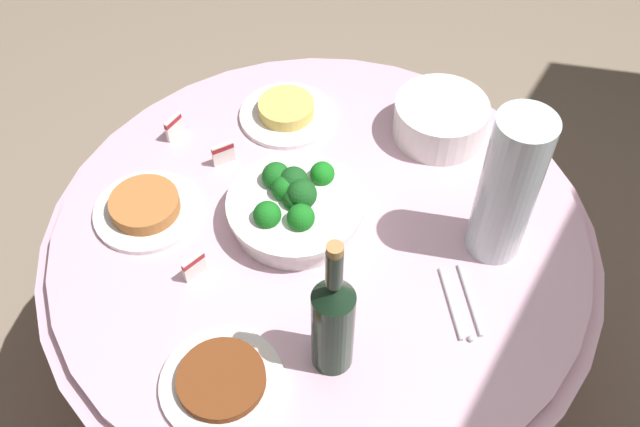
# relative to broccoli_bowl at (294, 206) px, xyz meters

# --- Properties ---
(ground_plane) EXTENTS (6.00, 6.00, 0.00)m
(ground_plane) POSITION_rel_broccoli_bowl_xyz_m (-0.01, 0.06, -0.78)
(ground_plane) COLOR gray
(buffet_table) EXTENTS (1.16, 1.16, 0.74)m
(buffet_table) POSITION_rel_broccoli_bowl_xyz_m (-0.01, 0.06, -0.41)
(buffet_table) COLOR maroon
(buffet_table) RESTS_ON ground_plane
(broccoli_bowl) EXTENTS (0.28, 0.28, 0.11)m
(broccoli_bowl) POSITION_rel_broccoli_bowl_xyz_m (0.00, 0.00, 0.00)
(broccoli_bowl) COLOR white
(broccoli_bowl) RESTS_ON buffet_table
(plate_stack) EXTENTS (0.21, 0.21, 0.09)m
(plate_stack) POSITION_rel_broccoli_bowl_xyz_m (-0.38, 0.14, 0.00)
(plate_stack) COLOR white
(plate_stack) RESTS_ON buffet_table
(wine_bottle) EXTENTS (0.07, 0.07, 0.34)m
(wine_bottle) POSITION_rel_broccoli_bowl_xyz_m (0.23, 0.23, 0.08)
(wine_bottle) COLOR black
(wine_bottle) RESTS_ON buffet_table
(decorative_fruit_vase) EXTENTS (0.11, 0.11, 0.34)m
(decorative_fruit_vase) POSITION_rel_broccoli_bowl_xyz_m (-0.15, 0.37, 0.12)
(decorative_fruit_vase) COLOR silver
(decorative_fruit_vase) RESTS_ON buffet_table
(serving_tongs) EXTENTS (0.15, 0.14, 0.01)m
(serving_tongs) POSITION_rel_broccoli_bowl_xyz_m (0.01, 0.38, -0.04)
(serving_tongs) COLOR silver
(serving_tongs) RESTS_ON buffet_table
(food_plate_stir_fry) EXTENTS (0.22, 0.22, 0.03)m
(food_plate_stir_fry) POSITION_rel_broccoli_bowl_xyz_m (0.38, 0.09, -0.03)
(food_plate_stir_fry) COLOR white
(food_plate_stir_fry) RESTS_ON buffet_table
(food_plate_peanuts) EXTENTS (0.22, 0.22, 0.04)m
(food_plate_peanuts) POSITION_rel_broccoli_bowl_xyz_m (0.15, -0.27, -0.03)
(food_plate_peanuts) COLOR white
(food_plate_peanuts) RESTS_ON buffet_table
(food_plate_noodles) EXTENTS (0.22, 0.22, 0.04)m
(food_plate_noodles) POSITION_rel_broccoli_bowl_xyz_m (-0.25, -0.18, -0.03)
(food_plate_noodles) COLOR white
(food_plate_noodles) RESTS_ON buffet_table
(label_placard_front) EXTENTS (0.05, 0.01, 0.05)m
(label_placard_front) POSITION_rel_broccoli_bowl_xyz_m (-0.07, -0.37, -0.01)
(label_placard_front) COLOR white
(label_placard_front) RESTS_ON buffet_table
(label_placard_mid) EXTENTS (0.05, 0.03, 0.05)m
(label_placard_mid) POSITION_rel_broccoli_bowl_xyz_m (-0.06, -0.22, -0.01)
(label_placard_mid) COLOR white
(label_placard_mid) RESTS_ON buffet_table
(label_placard_rear) EXTENTS (0.05, 0.02, 0.05)m
(label_placard_rear) POSITION_rel_broccoli_bowl_xyz_m (0.22, -0.09, -0.01)
(label_placard_rear) COLOR white
(label_placard_rear) RESTS_ON buffet_table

